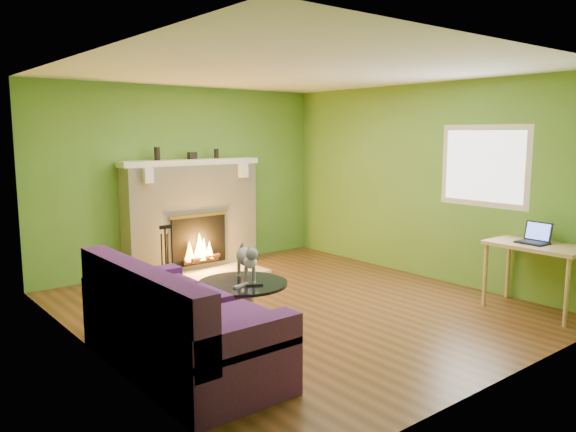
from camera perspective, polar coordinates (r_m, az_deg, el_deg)
name	(u,v)px	position (r m, az deg, el deg)	size (l,w,h in m)	color
floor	(295,307)	(6.44, 0.74, -9.18)	(5.00, 5.00, 0.00)	#502E16
ceiling	(296,71)	(6.17, 0.79, 14.50)	(5.00, 5.00, 0.00)	white
wall_back	(185,178)	(8.24, -10.44, 3.79)	(5.00, 5.00, 0.00)	#537F29
wall_front	(506,220)	(4.55, 21.31, -0.34)	(5.00, 5.00, 0.00)	#537F29
wall_left	(92,210)	(5.05, -19.29, 0.58)	(5.00, 5.00, 0.00)	#537F29
wall_right	(424,181)	(7.79, 13.62, 3.43)	(5.00, 5.00, 0.00)	#537F29
window_frame	(484,166)	(7.26, 19.30, 4.82)	(1.20, 1.20, 0.00)	silver
window_pane	(484,166)	(7.25, 19.26, 4.82)	(1.06, 1.06, 0.00)	white
fireplace	(192,216)	(8.14, -9.71, 0.01)	(2.10, 0.46, 1.58)	beige
hearth	(212,274)	(7.85, -7.72, -5.90)	(1.50, 0.75, 0.03)	beige
mantel	(191,162)	(8.04, -9.78, 5.41)	(2.10, 0.28, 0.08)	white
sofa	(174,328)	(4.81, -11.47, -11.07)	(0.92, 2.04, 0.92)	#45175A
coffee_table	(243,303)	(5.60, -4.63, -8.82)	(0.89, 0.89, 0.50)	tan
desk	(537,252)	(6.69, 23.97, -3.39)	(0.59, 1.02, 0.75)	tan
cat	(246,261)	(5.58, -4.29, -4.59)	(0.22, 0.61, 0.38)	slate
remote_silver	(241,286)	(5.39, -4.81, -7.06)	(0.17, 0.04, 0.02)	gray
remote_black	(255,285)	(5.41, -3.40, -7.00)	(0.16, 0.04, 0.02)	black
laptop	(533,233)	(6.66, 23.61, -1.61)	(0.27, 0.31, 0.23)	black
fire_tools	(166,252)	(7.61, -12.31, -3.57)	(0.19, 0.19, 0.72)	black
mantel_vase_left	(157,154)	(7.83, -13.15, 6.18)	(0.08, 0.08, 0.18)	black
mantel_vase_right	(216,154)	(8.28, -7.28, 6.31)	(0.07, 0.07, 0.14)	black
mantel_box	(192,156)	(8.08, -9.70, 6.06)	(0.12, 0.08, 0.10)	black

